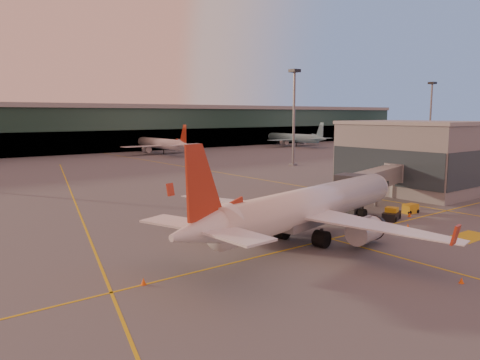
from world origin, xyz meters
TOP-DOWN VIEW (x-y plane):
  - ground at (0.00, 0.00)m, footprint 600.00×600.00m
  - taxi_markings at (-7.32, 44.49)m, footprint 100.12×173.00m
  - terminal at (0.00, 141.79)m, footprint 400.00×20.00m
  - gate_building at (41.93, 17.93)m, footprint 18.40×22.40m
  - mast_east_near at (55.00, 62.00)m, footprint 2.40×2.40m
  - mast_east_far at (130.00, 66.00)m, footprint 2.40×2.40m
  - main_airplane at (2.15, 6.20)m, footprint 37.72×34.25m
  - jet_bridge at (26.04, 13.86)m, footprint 22.22×8.87m
  - catering_truck at (-4.01, 12.66)m, footprint 5.55×3.38m
  - gpu_cart at (24.31, 7.30)m, footprint 2.30×1.45m
  - pushback_tug at (18.67, 6.52)m, footprint 3.62×2.71m
  - cone_nose at (22.19, 6.09)m, footprint 0.48×0.48m
  - cone_tail at (-17.95, 5.00)m, footprint 0.45×0.45m
  - cone_wing_right at (2.86, -10.84)m, footprint 0.40×0.40m
  - cone_wing_left at (1.88, 23.89)m, footprint 0.47×0.47m
  - cone_fwd at (16.02, 2.45)m, footprint 0.48×0.48m

SIDE VIEW (x-z plane):
  - ground at x=0.00m, z-range 0.00..0.00m
  - taxi_markings at x=-7.32m, z-range 0.00..0.01m
  - cone_wing_right at x=2.86m, z-range -0.01..0.50m
  - cone_tail at x=-17.95m, z-range -0.01..0.57m
  - cone_wing_left at x=1.88m, z-range -0.01..0.59m
  - cone_fwd at x=16.02m, z-range -0.01..0.59m
  - cone_nose at x=22.19m, z-range -0.01..0.60m
  - gpu_cart at x=24.31m, z-range -0.02..1.29m
  - pushback_tug at x=18.67m, z-range -0.16..1.51m
  - catering_truck at x=-4.01m, z-range 0.28..4.30m
  - main_airplane at x=2.15m, z-range -2.00..9.44m
  - jet_bridge at x=26.04m, z-range 1.06..6.78m
  - gate_building at x=41.93m, z-range -0.01..12.59m
  - terminal at x=0.00m, z-range -0.04..17.56m
  - mast_east_near at x=55.00m, z-range 2.06..27.66m
  - mast_east_far at x=130.00m, z-range 2.06..27.66m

